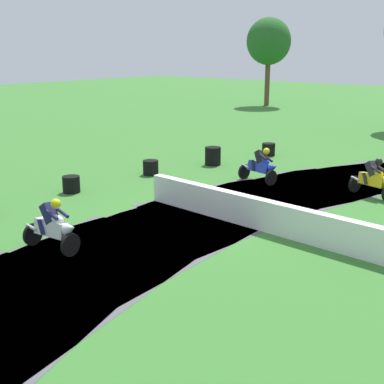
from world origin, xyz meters
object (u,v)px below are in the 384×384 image
object	(u,v)px
tire_stack_far	(71,184)
tire_stack_mid_a	(213,156)
motorcycle_chase_blue	(261,166)
tire_stack_near	(269,149)
tire_stack_mid_b	(151,168)
motorcycle_lead_yellow	(374,178)
motorcycle_trailing_white	(53,226)

from	to	relation	value
tire_stack_far	tire_stack_mid_a	bearing A→B (deg)	82.01
motorcycle_chase_blue	tire_stack_near	world-z (taller)	motorcycle_chase_blue
motorcycle_chase_blue	tire_stack_mid_a	distance (m)	3.55
motorcycle_chase_blue	tire_stack_mid_b	size ratio (longest dim) A/B	2.71
motorcycle_chase_blue	motorcycle_lead_yellow	bearing A→B (deg)	9.90
tire_stack_mid_b	motorcycle_chase_blue	bearing A→B (deg)	25.55
motorcycle_chase_blue	tire_stack_far	bearing A→B (deg)	-126.72
motorcycle_chase_blue	motorcycle_trailing_white	distance (m)	9.57
motorcycle_lead_yellow	tire_stack_mid_a	distance (m)	7.56
motorcycle_chase_blue	tire_stack_near	size ratio (longest dim) A/B	2.72
motorcycle_trailing_white	tire_stack_far	size ratio (longest dim) A/B	2.68
tire_stack_mid_a	tire_stack_far	bearing A→B (deg)	-97.99
motorcycle_trailing_white	tire_stack_far	xyz separation A→B (m)	(-4.33, 3.79, -0.36)
tire_stack_mid_a	motorcycle_lead_yellow	bearing A→B (deg)	-3.49
motorcycle_lead_yellow	tire_stack_mid_b	size ratio (longest dim) A/B	2.70
tire_stack_far	motorcycle_chase_blue	bearing A→B (deg)	53.28
motorcycle_lead_yellow	tire_stack_mid_b	xyz separation A→B (m)	(-8.30, -2.69, -0.36)
motorcycle_trailing_white	tire_stack_far	distance (m)	5.76
tire_stack_mid_a	motorcycle_chase_blue	bearing A→B (deg)	-19.69
tire_stack_near	tire_stack_mid_b	bearing A→B (deg)	-102.89
motorcycle_chase_blue	tire_stack_near	xyz separation A→B (m)	(-2.60, 4.60, -0.33)
motorcycle_chase_blue	tire_stack_near	bearing A→B (deg)	119.46
tire_stack_near	tire_stack_mid_a	world-z (taller)	tire_stack_mid_a
motorcycle_lead_yellow	motorcycle_trailing_white	distance (m)	11.13
motorcycle_lead_yellow	motorcycle_chase_blue	bearing A→B (deg)	-170.10
motorcycle_chase_blue	tire_stack_mid_b	xyz separation A→B (m)	(-4.10, -1.96, -0.33)
motorcycle_chase_blue	tire_stack_mid_b	world-z (taller)	motorcycle_chase_blue
tire_stack_mid_a	tire_stack_far	size ratio (longest dim) A/B	1.28
tire_stack_mid_b	tire_stack_far	xyz separation A→B (m)	(-0.22, -3.83, 0.00)
tire_stack_near	motorcycle_trailing_white	bearing A→B (deg)	-79.58
tire_stack_mid_a	motorcycle_trailing_white	bearing A→B (deg)	-72.73
motorcycle_trailing_white	tire_stack_near	xyz separation A→B (m)	(-2.61, 14.17, -0.36)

